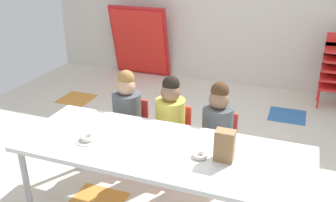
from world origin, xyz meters
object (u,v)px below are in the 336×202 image
object	(u,v)px
seated_child_near_camera	(127,109)
donut_powdered_loose	(200,155)
seated_child_far_right	(218,123)
donut_powdered_on_plate	(87,138)
seated_child_middle_seat	(171,116)
paper_bag_brown	(225,146)
craft_table	(162,153)
folded_activity_table	(140,42)
kid_chair_red_stack	(335,67)
paper_plate_near_edge	(88,140)

from	to	relation	value
seated_child_near_camera	donut_powdered_loose	size ratio (longest dim) A/B	8.49
seated_child_far_right	donut_powdered_on_plate	xyz separation A→B (m)	(-0.81, -0.72, 0.09)
seated_child_middle_seat	paper_bag_brown	world-z (taller)	seated_child_middle_seat
craft_table	seated_child_near_camera	distance (m)	0.85
craft_table	folded_activity_table	distance (m)	3.27
seated_child_near_camera	seated_child_far_right	xyz separation A→B (m)	(0.84, 0.00, 0.00)
craft_table	kid_chair_red_stack	world-z (taller)	kid_chair_red_stack
seated_child_middle_seat	kid_chair_red_stack	world-z (taller)	seated_child_middle_seat
kid_chair_red_stack	paper_bag_brown	bearing A→B (deg)	-106.52
seated_child_near_camera	paper_bag_brown	distance (m)	1.22
craft_table	kid_chair_red_stack	size ratio (longest dim) A/B	2.29
seated_child_middle_seat	donut_powdered_loose	size ratio (longest dim) A/B	8.49
seated_child_far_right	folded_activity_table	bearing A→B (deg)	127.46
seated_child_far_right	folded_activity_table	distance (m)	2.89
seated_child_far_right	paper_plate_near_edge	xyz separation A→B (m)	(-0.81, -0.72, 0.07)
paper_plate_near_edge	seated_child_near_camera	bearing A→B (deg)	92.69
seated_child_near_camera	donut_powdered_loose	xyz separation A→B (m)	(0.87, -0.66, 0.08)
craft_table	donut_powdered_loose	xyz separation A→B (m)	(0.29, -0.04, 0.06)
seated_child_middle_seat	donut_powdered_on_plate	bearing A→B (deg)	-118.18
donut_powdered_on_plate	seated_child_near_camera	bearing A→B (deg)	92.69
craft_table	folded_activity_table	world-z (taller)	folded_activity_table
seated_child_far_right	donut_powdered_loose	bearing A→B (deg)	-87.56
seated_child_near_camera	folded_activity_table	distance (m)	2.47
kid_chair_red_stack	donut_powdered_loose	distance (m)	2.92
donut_powdered_on_plate	craft_table	bearing A→B (deg)	10.71
craft_table	folded_activity_table	size ratio (longest dim) A/B	1.94
seated_child_near_camera	donut_powdered_on_plate	bearing A→B (deg)	-87.31
seated_child_middle_seat	craft_table	bearing A→B (deg)	-75.70
craft_table	seated_child_middle_seat	bearing A→B (deg)	104.30
donut_powdered_loose	folded_activity_table	bearing A→B (deg)	121.19
seated_child_middle_seat	kid_chair_red_stack	size ratio (longest dim) A/B	1.00
seated_child_far_right	folded_activity_table	size ratio (longest dim) A/B	0.84
seated_child_middle_seat	folded_activity_table	xyz separation A→B (m)	(-1.34, 2.29, -0.02)
seated_child_middle_seat	donut_powdered_on_plate	xyz separation A→B (m)	(-0.39, -0.72, 0.09)
kid_chair_red_stack	folded_activity_table	distance (m)	2.76
donut_powdered_on_plate	seated_child_middle_seat	bearing A→B (deg)	61.82
seated_child_near_camera	paper_plate_near_edge	xyz separation A→B (m)	(0.03, -0.72, 0.07)
seated_child_far_right	craft_table	bearing A→B (deg)	-113.02
craft_table	seated_child_middle_seat	world-z (taller)	seated_child_middle_seat
craft_table	donut_powdered_loose	size ratio (longest dim) A/B	19.50
seated_child_middle_seat	paper_plate_near_edge	size ratio (longest dim) A/B	5.10
kid_chair_red_stack	donut_powdered_loose	xyz separation A→B (m)	(-0.97, -2.75, 0.11)
folded_activity_table	donut_powdered_loose	xyz separation A→B (m)	(1.79, -2.95, 0.09)
seated_child_far_right	donut_powdered_loose	xyz separation A→B (m)	(0.03, -0.66, 0.08)
seated_child_near_camera	kid_chair_red_stack	distance (m)	2.79
seated_child_middle_seat	seated_child_near_camera	bearing A→B (deg)	180.00
kid_chair_red_stack	folded_activity_table	bearing A→B (deg)	175.91
craft_table	seated_child_middle_seat	xyz separation A→B (m)	(-0.16, 0.62, -0.02)
seated_child_middle_seat	paper_plate_near_edge	world-z (taller)	seated_child_middle_seat
seated_child_middle_seat	paper_bag_brown	xyz separation A→B (m)	(0.61, -0.63, 0.17)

